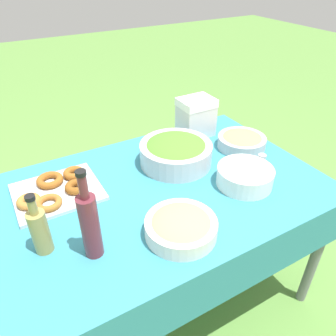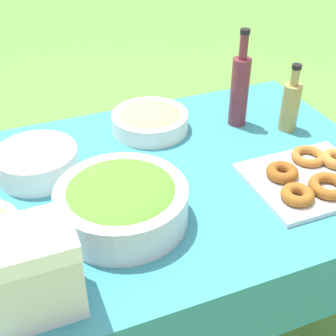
{
  "view_description": "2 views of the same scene",
  "coord_description": "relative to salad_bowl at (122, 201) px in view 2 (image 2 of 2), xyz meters",
  "views": [
    {
      "loc": [
        0.56,
        1.03,
        1.66
      ],
      "look_at": [
        -0.06,
        -0.04,
        0.83
      ],
      "focal_mm": 35.0,
      "sensor_mm": 36.0,
      "label": 1
    },
    {
      "loc": [
        -0.4,
        -1.08,
        1.61
      ],
      "look_at": [
        0.01,
        -0.05,
        0.83
      ],
      "focal_mm": 50.0,
      "sensor_mm": 36.0,
      "label": 2
    }
  ],
  "objects": [
    {
      "name": "ground_plane",
      "position": [
        0.16,
        0.14,
        -0.83
      ],
      "size": [
        14.0,
        14.0,
        0.0
      ],
      "primitive_type": "plane",
      "color": "#609342"
    },
    {
      "name": "picnic_table",
      "position": [
        0.16,
        0.14,
        -0.16
      ],
      "size": [
        1.44,
        0.96,
        0.77
      ],
      "color": "teal",
      "rests_on": "ground_plane"
    },
    {
      "name": "olive_oil_bottle",
      "position": [
        0.7,
        0.25,
        0.03
      ],
      "size": [
        0.06,
        0.06,
        0.24
      ],
      "color": "#998E4C",
      "rests_on": "picnic_table"
    },
    {
      "name": "cooler_box",
      "position": [
        -0.25,
        -0.21,
        0.04
      ],
      "size": [
        0.19,
        0.15,
        0.21
      ],
      "color": "silver",
      "rests_on": "picnic_table"
    },
    {
      "name": "salad_bowl",
      "position": [
        0.0,
        0.0,
        0.0
      ],
      "size": [
        0.35,
        0.35,
        0.13
      ],
      "color": "silver",
      "rests_on": "picnic_table"
    },
    {
      "name": "pasta_bowl",
      "position": [
        0.24,
        0.43,
        -0.03
      ],
      "size": [
        0.27,
        0.27,
        0.08
      ],
      "color": "white",
      "rests_on": "picnic_table"
    },
    {
      "name": "plate_stack",
      "position": [
        -0.18,
        0.31,
        -0.02
      ],
      "size": [
        0.25,
        0.25,
        0.08
      ],
      "color": "white",
      "rests_on": "picnic_table"
    },
    {
      "name": "wine_bottle",
      "position": [
        0.55,
        0.36,
        0.07
      ],
      "size": [
        0.06,
        0.06,
        0.35
      ],
      "color": "maroon",
      "rests_on": "picnic_table"
    },
    {
      "name": "donut_platter",
      "position": [
        0.58,
        -0.05,
        -0.05
      ],
      "size": [
        0.37,
        0.31,
        0.05
      ],
      "color": "silver",
      "rests_on": "picnic_table"
    }
  ]
}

